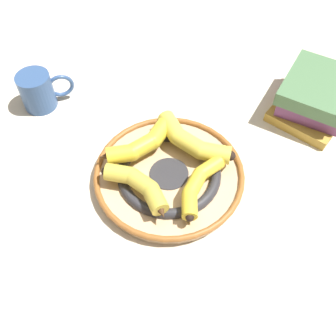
# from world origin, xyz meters

# --- Properties ---
(ground_plane) EXTENTS (2.80, 2.80, 0.00)m
(ground_plane) POSITION_xyz_m (0.00, 0.00, 0.00)
(ground_plane) COLOR beige
(decorative_bowl) EXTENTS (0.32, 0.32, 0.04)m
(decorative_bowl) POSITION_xyz_m (-0.02, 0.00, 0.02)
(decorative_bowl) COLOR tan
(decorative_bowl) RESTS_ON ground_plane
(banana_a) EXTENTS (0.17, 0.05, 0.03)m
(banana_a) POSITION_xyz_m (-0.03, -0.07, 0.05)
(banana_a) COLOR yellow
(banana_a) RESTS_ON decorative_bowl
(banana_b) EXTENTS (0.08, 0.17, 0.04)m
(banana_b) POSITION_xyz_m (-0.09, 0.03, 0.05)
(banana_b) COLOR gold
(banana_b) RESTS_ON decorative_bowl
(banana_c) EXTENTS (0.16, 0.11, 0.04)m
(banana_c) POSITION_xyz_m (-0.00, 0.08, 0.05)
(banana_c) COLOR yellow
(banana_c) RESTS_ON decorative_bowl
(banana_d) EXTENTS (0.09, 0.21, 0.04)m
(banana_d) POSITION_xyz_m (0.06, -0.01, 0.06)
(banana_d) COLOR yellow
(banana_d) RESTS_ON decorative_bowl
(book_stack) EXTENTS (0.22, 0.19, 0.10)m
(book_stack) POSITION_xyz_m (0.33, -0.22, 0.05)
(book_stack) COLOR #B28933
(book_stack) RESTS_ON ground_plane
(coffee_mug) EXTENTS (0.11, 0.11, 0.09)m
(coffee_mug) POSITION_xyz_m (0.04, 0.39, 0.05)
(coffee_mug) COLOR #335184
(coffee_mug) RESTS_ON ground_plane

